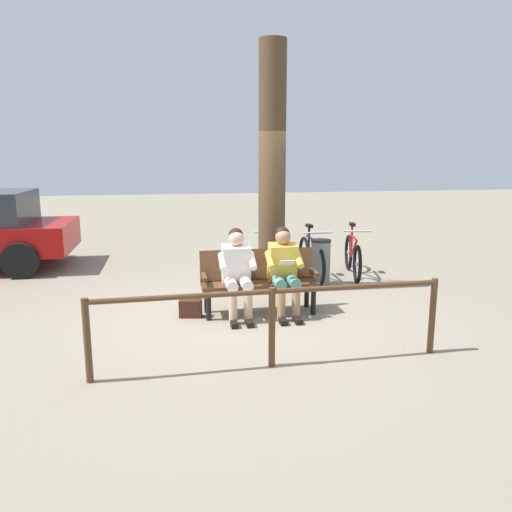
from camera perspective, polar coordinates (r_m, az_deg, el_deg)
The scene contains 11 objects.
ground_plane at distance 7.02m, azimuth -1.88°, elevation -6.60°, with size 40.00×40.00×0.00m, color gray.
bench at distance 7.01m, azimuth 0.30°, elevation -2.31°, with size 1.60×0.49×0.87m.
person_reading at distance 6.88m, azimuth 3.17°, elevation -1.24°, with size 0.49×0.77×1.20m.
person_companion at distance 6.77m, azimuth -2.12°, elevation -1.46°, with size 0.49×0.77×1.20m.
handbag at distance 6.94m, azimuth -7.38°, elevation -5.88°, with size 0.30×0.14×0.24m, color #3F1E14.
tree_trunk at distance 7.92m, azimuth 1.82°, elevation 9.61°, with size 0.42×0.42×3.83m, color #4C3823.
litter_bin at distance 8.49m, azimuth 7.27°, elevation -0.73°, with size 0.34×0.34×0.77m.
bicycle_red at distance 9.21m, azimuth 10.83°, elevation -0.03°, with size 0.52×1.66×0.94m.
bicycle_purple at distance 8.93m, azimuth 6.23°, elevation -0.27°, with size 0.48×1.68×0.94m.
bicycle_silver at distance 8.92m, azimuth 1.40°, elevation -0.21°, with size 0.50×1.66×0.94m.
railing_fence at distance 5.22m, azimuth 1.82°, elevation -6.14°, with size 3.72×0.21×0.85m.
Camera 1 is at (0.89, 6.60, 2.22)m, focal length 35.54 mm.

